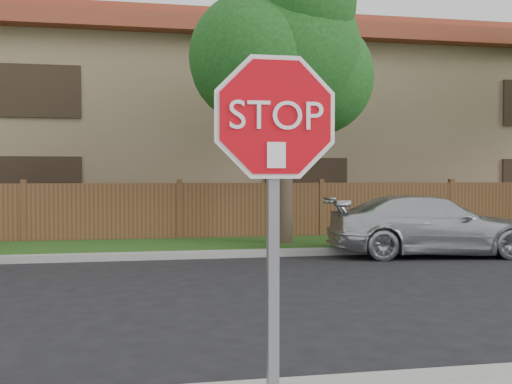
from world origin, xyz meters
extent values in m
cube|color=gray|center=(0.00, 8.15, 0.07)|extent=(70.00, 0.30, 0.15)
cube|color=#1E4714|center=(0.00, 9.80, 0.06)|extent=(70.00, 3.00, 0.12)
cube|color=brown|center=(0.00, 11.40, 0.80)|extent=(70.00, 0.12, 1.60)
cube|color=#A08763|center=(0.00, 17.00, 3.00)|extent=(34.00, 8.00, 6.00)
cube|color=brown|center=(0.00, 17.00, 6.25)|extent=(35.20, 9.20, 0.50)
cube|color=brown|center=(0.00, 17.00, 6.85)|extent=(33.00, 5.50, 0.70)
cylinder|color=#382B21|center=(2.50, 9.70, 1.96)|extent=(0.44, 0.44, 3.92)
sphere|color=#164415|center=(2.50, 9.70, 4.90)|extent=(3.80, 3.80, 3.80)
sphere|color=#164415|center=(3.40, 10.00, 4.34)|extent=(3.00, 3.00, 3.00)
sphere|color=#164415|center=(1.70, 9.30, 4.62)|extent=(3.20, 3.20, 3.20)
sphere|color=#164415|center=(2.70, 9.10, 5.95)|extent=(2.80, 2.80, 2.80)
cube|color=gray|center=(-0.23, -1.44, 1.25)|extent=(0.06, 0.06, 2.30)
cylinder|color=white|center=(-0.23, -1.50, 2.15)|extent=(1.01, 0.02, 1.01)
cylinder|color=red|center=(-0.23, -1.51, 2.15)|extent=(0.93, 0.02, 0.93)
cube|color=white|center=(-0.23, -1.53, 1.93)|extent=(0.11, 0.00, 0.15)
imported|color=silver|center=(5.41, 7.60, 0.68)|extent=(4.85, 2.45, 1.35)
camera|label=1|loc=(-1.00, -4.89, 1.81)|focal=42.00mm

